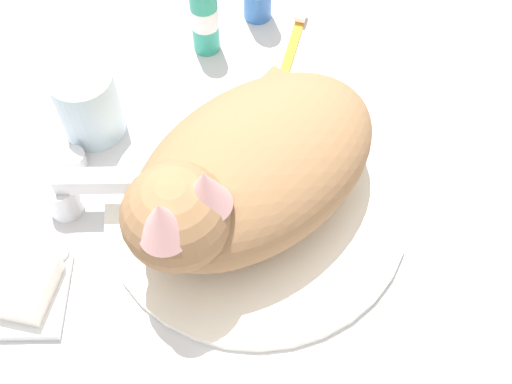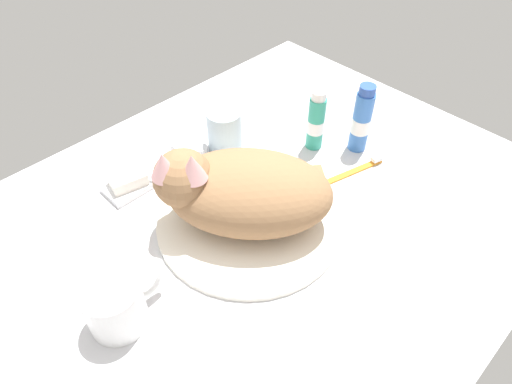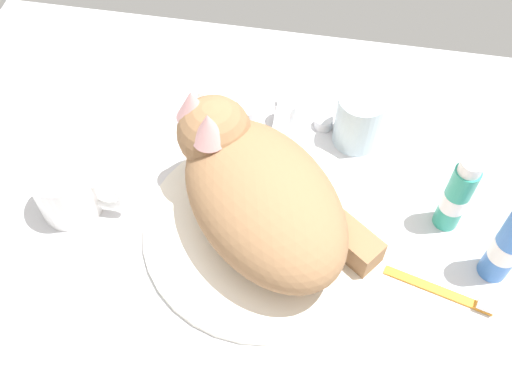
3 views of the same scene
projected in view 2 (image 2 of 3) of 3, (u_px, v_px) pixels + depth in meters
ground_plane at (250, 228)px, 81.64cm from camera, size 110.00×82.50×3.00cm
sink_basin at (250, 220)px, 80.22cm from camera, size 32.28×32.28×1.04cm
faucet at (181, 160)px, 88.14cm from camera, size 14.68×11.21×6.29cm
cat at (239, 190)px, 75.13cm from camera, size 31.59×32.15×16.16cm
coffee_mug at (116, 305)px, 64.17cm from camera, size 12.38×8.38×8.21cm
rinse_cup at (225, 130)px, 92.43cm from camera, size 7.00×7.00×8.65cm
soap_dish at (129, 186)px, 86.22cm from camera, size 9.00×6.40×1.20cm
soap_bar at (128, 179)px, 84.97cm from camera, size 7.42×5.83×2.35cm
toothpaste_bottle at (316, 122)px, 91.43cm from camera, size 3.46×3.46×13.15cm
mouthwash_bottle at (362, 120)px, 90.54cm from camera, size 3.78×3.78×14.63cm
toothbrush at (357, 169)px, 89.75cm from camera, size 13.90×4.89×1.60cm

